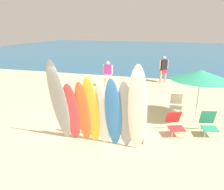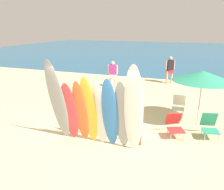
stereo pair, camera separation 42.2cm
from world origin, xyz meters
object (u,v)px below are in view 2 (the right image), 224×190
Objects in this scene: surfboard_red_1 at (70,112)px; surfboard_white_4 at (100,114)px; beachgoer_by_water at (170,68)px; beach_chair_striped at (174,124)px; surfboard_blue_5 at (110,114)px; surfboard_orange_2 at (81,112)px; surfboard_grey_6 at (122,116)px; beach_chair_red at (179,104)px; surfboard_grey_0 at (58,101)px; surfboard_white_7 at (134,111)px; surfboard_rack at (101,125)px; surfboard_yellow_3 at (89,111)px; beach_umbrella at (203,76)px; beachgoer_near_rack at (113,72)px; beach_chair_blue at (210,125)px.

surfboard_red_1 is 0.97m from surfboard_white_4.
beachgoer_by_water is 7.42m from beach_chair_striped.
surfboard_white_4 is at bearing 167.65° from surfboard_blue_5.
surfboard_blue_5 is (0.96, -0.04, 0.08)m from surfboard_orange_2.
surfboard_blue_5 is at bearing -4.85° from surfboard_red_1.
beach_chair_striped is at bearing 60.19° from beachgoer_by_water.
beach_chair_red is at bearing 70.06° from surfboard_grey_6.
beach_chair_striped is (3.08, 1.48, -0.57)m from surfboard_red_1.
surfboard_grey_0 reaches higher than surfboard_white_7.
surfboard_blue_5 is 4.02m from beach_chair_red.
beach_chair_red is 0.96× the size of beach_chair_striped.
surfboard_red_1 is 1.17× the size of beachgoer_by_water.
surfboard_red_1 is 0.93× the size of surfboard_grey_6.
surfboard_yellow_3 is (-0.20, -0.45, 0.64)m from surfboard_rack.
beach_umbrella is at bearing 37.36° from surfboard_orange_2.
surfboard_orange_2 is 2.48× the size of beach_chair_striped.
surfboard_grey_0 reaches higher than surfboard_blue_5.
beach_chair_red is (1.05, 3.60, -0.91)m from surfboard_white_7.
surfboard_orange_2 reaches higher than beachgoer_near_rack.
surfboard_rack is at bearing 44.26° from surfboard_orange_2.
surfboard_rack is 0.95m from surfboard_blue_5.
surfboard_red_1 is 3.46m from beach_chair_striped.
surfboard_red_1 is 0.90× the size of surfboard_yellow_3.
surfboard_grey_0 is 1.36m from surfboard_white_4.
surfboard_rack is 1.25× the size of surfboard_grey_6.
beach_chair_striped is at bearing 28.25° from surfboard_orange_2.
surfboard_grey_0 reaches higher than beach_chair_striped.
beach_umbrella is at bearing 36.08° from beach_chair_striped.
surfboard_orange_2 is 1.21× the size of beachgoer_by_water.
surfboard_white_4 is at bearing -72.69° from surfboard_rack.
beach_chair_red is at bearing 58.44° from surfboard_yellow_3.
surfboard_rack is 1.30× the size of surfboard_orange_2.
surfboard_blue_5 reaches higher than beach_chair_striped.
surfboard_orange_2 is at bearing -167.35° from beach_chair_blue.
surfboard_white_7 is at bearing -14.75° from surfboard_grey_6.
beach_chair_striped is (2.44, 1.44, -0.69)m from surfboard_yellow_3.
beach_chair_blue is at bearing 35.89° from surfboard_white_7.
surfboard_white_4 reaches higher than beachgoer_near_rack.
surfboard_red_1 is 0.37m from surfboard_orange_2.
surfboard_grey_0 is at bearing -167.84° from surfboard_orange_2.
surfboard_grey_6 is 2.69× the size of beach_chair_red.
beach_umbrella is (-0.34, 0.87, 1.44)m from beach_chair_blue.
surfboard_yellow_3 is 8.93m from beachgoer_by_water.
surfboard_grey_0 is at bearing -173.34° from surfboard_grey_6.
surfboard_grey_0 is at bearing -167.81° from surfboard_yellow_3.
surfboard_orange_2 is 2.58× the size of beach_chair_red.
surfboard_red_1 is 4.74m from beach_chair_red.
surfboard_white_4 is 1.21× the size of beachgoer_by_water.
surfboard_red_1 reaches higher than beachgoer_by_water.
surfboard_yellow_3 is at bearing -123.83° from beach_chair_red.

